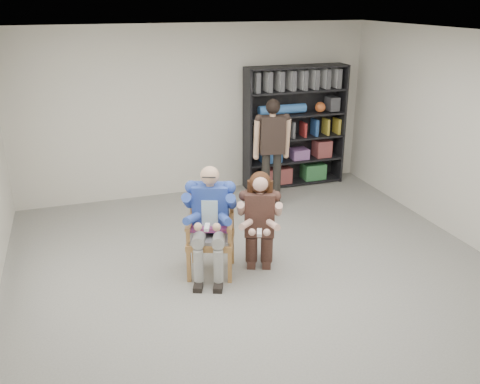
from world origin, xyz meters
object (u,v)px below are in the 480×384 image
object	(u,v)px
seated_man	(210,221)
kneeling_woman	(259,223)
bookshelf	(295,127)
standing_man	(272,155)
armchair	(211,233)

from	to	relation	value
seated_man	kneeling_woman	bearing A→B (deg)	9.06
bookshelf	standing_man	bearing A→B (deg)	-131.46
armchair	bookshelf	bearing A→B (deg)	69.89
bookshelf	seated_man	bearing A→B (deg)	-130.86
seated_man	standing_man	world-z (taller)	standing_man
standing_man	seated_man	bearing A→B (deg)	-120.65
seated_man	bookshelf	xyz separation A→B (m)	(2.24, 2.59, 0.36)
bookshelf	standing_man	xyz separation A→B (m)	(-0.78, -0.88, -0.18)
standing_man	bookshelf	bearing A→B (deg)	58.44
kneeling_woman	bookshelf	xyz separation A→B (m)	(1.66, 2.71, 0.42)
armchair	seated_man	distance (m)	0.16
bookshelf	kneeling_woman	bearing A→B (deg)	-121.51
armchair	standing_man	world-z (taller)	standing_man
kneeling_woman	bookshelf	bearing A→B (deg)	79.24
armchair	bookshelf	xyz separation A→B (m)	(2.24, 2.59, 0.52)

